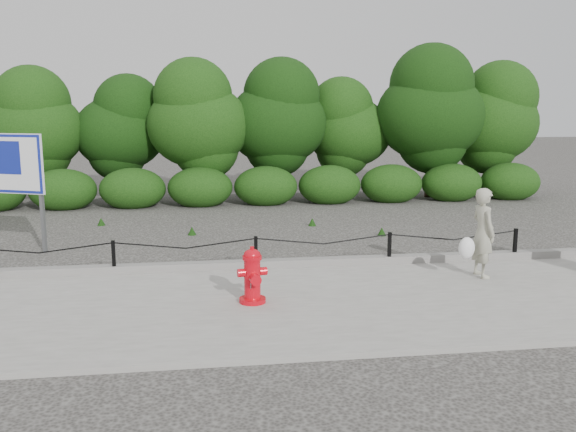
% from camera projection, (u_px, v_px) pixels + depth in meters
% --- Properties ---
extents(ground, '(90.00, 90.00, 0.00)m').
position_uv_depth(ground, '(256.00, 273.00, 11.08)').
color(ground, '#2D2B28').
rests_on(ground, ground).
extents(sidewalk, '(14.00, 4.00, 0.08)m').
position_uv_depth(sidewalk, '(268.00, 306.00, 9.12)').
color(sidewalk, gray).
rests_on(sidewalk, ground).
extents(curb, '(14.00, 0.22, 0.14)m').
position_uv_depth(curb, '(256.00, 264.00, 11.10)').
color(curb, slate).
rests_on(curb, sidewalk).
extents(chain_barrier, '(10.06, 0.06, 0.60)m').
position_uv_depth(chain_barrier, '(256.00, 248.00, 11.00)').
color(chain_barrier, black).
rests_on(chain_barrier, sidewalk).
extents(treeline, '(20.30, 3.60, 4.85)m').
position_uv_depth(treeline, '(266.00, 119.00, 19.46)').
color(treeline, black).
rests_on(treeline, ground).
extents(fire_hydrant, '(0.46, 0.49, 0.86)m').
position_uv_depth(fire_hydrant, '(252.00, 276.00, 9.09)').
color(fire_hydrant, red).
rests_on(fire_hydrant, sidewalk).
extents(pedestrian, '(0.70, 0.60, 1.54)m').
position_uv_depth(pedestrian, '(482.00, 234.00, 10.42)').
color(pedestrian, '#A3A28C').
rests_on(pedestrian, sidewalk).
extents(advertising_sign, '(1.42, 0.68, 2.45)m').
position_uv_depth(advertising_sign, '(11.00, 169.00, 12.42)').
color(advertising_sign, slate).
rests_on(advertising_sign, ground).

